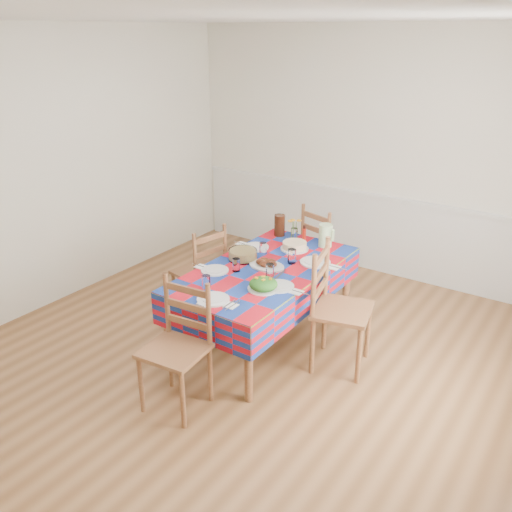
{
  "coord_description": "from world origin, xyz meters",
  "views": [
    {
      "loc": [
        2.34,
        -3.12,
        2.63
      ],
      "look_at": [
        -0.0,
        0.29,
        0.89
      ],
      "focal_mm": 38.0,
      "sensor_mm": 36.0,
      "label": 1
    }
  ],
  "objects_px": {
    "chair_left": "(202,273)",
    "green_pitcher": "(325,235)",
    "meat_platter": "(267,264)",
    "chair_right": "(337,309)",
    "dining_table": "(265,276)",
    "chair_near": "(178,347)",
    "tea_pitcher": "(280,225)",
    "chair_far": "(324,251)"
  },
  "relations": [
    {
      "from": "dining_table",
      "to": "chair_near",
      "type": "height_order",
      "value": "chair_near"
    },
    {
      "from": "chair_far",
      "to": "tea_pitcher",
      "type": "bearing_deg",
      "value": 66.77
    },
    {
      "from": "tea_pitcher",
      "to": "chair_left",
      "type": "distance_m",
      "value": 0.92
    },
    {
      "from": "meat_platter",
      "to": "chair_right",
      "type": "height_order",
      "value": "chair_right"
    },
    {
      "from": "meat_platter",
      "to": "chair_far",
      "type": "xyz_separation_m",
      "value": [
        -0.01,
        1.11,
        -0.25
      ]
    },
    {
      "from": "tea_pitcher",
      "to": "green_pitcher",
      "type": "bearing_deg",
      "value": -0.26
    },
    {
      "from": "green_pitcher",
      "to": "dining_table",
      "type": "bearing_deg",
      "value": -104.3
    },
    {
      "from": "dining_table",
      "to": "chair_left",
      "type": "bearing_deg",
      "value": -179.36
    },
    {
      "from": "chair_near",
      "to": "chair_far",
      "type": "relative_size",
      "value": 1.01
    },
    {
      "from": "chair_near",
      "to": "chair_left",
      "type": "height_order",
      "value": "chair_near"
    },
    {
      "from": "green_pitcher",
      "to": "tea_pitcher",
      "type": "relative_size",
      "value": 1.02
    },
    {
      "from": "green_pitcher",
      "to": "chair_right",
      "type": "height_order",
      "value": "chair_right"
    },
    {
      "from": "dining_table",
      "to": "green_pitcher",
      "type": "distance_m",
      "value": 0.8
    },
    {
      "from": "chair_near",
      "to": "chair_far",
      "type": "bearing_deg",
      "value": 84.34
    },
    {
      "from": "chair_right",
      "to": "chair_near",
      "type": "bearing_deg",
      "value": 133.9
    },
    {
      "from": "tea_pitcher",
      "to": "chair_right",
      "type": "bearing_deg",
      "value": -36.38
    },
    {
      "from": "chair_far",
      "to": "green_pitcher",
      "type": "bearing_deg",
      "value": 134.03
    },
    {
      "from": "chair_left",
      "to": "green_pitcher",
      "type": "bearing_deg",
      "value": 140.38
    },
    {
      "from": "meat_platter",
      "to": "green_pitcher",
      "type": "distance_m",
      "value": 0.75
    },
    {
      "from": "dining_table",
      "to": "chair_left",
      "type": "distance_m",
      "value": 0.74
    },
    {
      "from": "chair_right",
      "to": "tea_pitcher",
      "type": "bearing_deg",
      "value": 40.14
    },
    {
      "from": "meat_platter",
      "to": "chair_near",
      "type": "bearing_deg",
      "value": -90.15
    },
    {
      "from": "green_pitcher",
      "to": "chair_left",
      "type": "bearing_deg",
      "value": -140.13
    },
    {
      "from": "chair_left",
      "to": "tea_pitcher",
      "type": "bearing_deg",
      "value": 163.23
    },
    {
      "from": "green_pitcher",
      "to": "chair_near",
      "type": "bearing_deg",
      "value": -95.94
    },
    {
      "from": "dining_table",
      "to": "tea_pitcher",
      "type": "distance_m",
      "value": 0.84
    },
    {
      "from": "meat_platter",
      "to": "chair_right",
      "type": "relative_size",
      "value": 0.31
    },
    {
      "from": "tea_pitcher",
      "to": "chair_right",
      "type": "relative_size",
      "value": 0.2
    },
    {
      "from": "meat_platter",
      "to": "chair_near",
      "type": "xyz_separation_m",
      "value": [
        -0.0,
        -1.17,
        -0.25
      ]
    },
    {
      "from": "meat_platter",
      "to": "chair_right",
      "type": "bearing_deg",
      "value": -3.37
    },
    {
      "from": "dining_table",
      "to": "chair_far",
      "type": "height_order",
      "value": "chair_far"
    },
    {
      "from": "meat_platter",
      "to": "chair_left",
      "type": "distance_m",
      "value": 0.76
    },
    {
      "from": "green_pitcher",
      "to": "meat_platter",
      "type": "bearing_deg",
      "value": -105.01
    },
    {
      "from": "chair_left",
      "to": "chair_right",
      "type": "xyz_separation_m",
      "value": [
        1.43,
        -0.0,
        0.05
      ]
    },
    {
      "from": "chair_near",
      "to": "chair_far",
      "type": "distance_m",
      "value": 2.27
    },
    {
      "from": "dining_table",
      "to": "tea_pitcher",
      "type": "height_order",
      "value": "tea_pitcher"
    },
    {
      "from": "green_pitcher",
      "to": "chair_near",
      "type": "xyz_separation_m",
      "value": [
        -0.2,
        -1.89,
        -0.33
      ]
    },
    {
      "from": "tea_pitcher",
      "to": "chair_near",
      "type": "xyz_separation_m",
      "value": [
        0.32,
        -1.89,
        -0.33
      ]
    },
    {
      "from": "meat_platter",
      "to": "chair_left",
      "type": "xyz_separation_m",
      "value": [
        -0.72,
        -0.04,
        -0.26
      ]
    },
    {
      "from": "chair_near",
      "to": "tea_pitcher",
      "type": "bearing_deg",
      "value": 93.77
    },
    {
      "from": "chair_left",
      "to": "dining_table",
      "type": "bearing_deg",
      "value": 101.15
    },
    {
      "from": "chair_left",
      "to": "chair_right",
      "type": "height_order",
      "value": "chair_right"
    }
  ]
}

